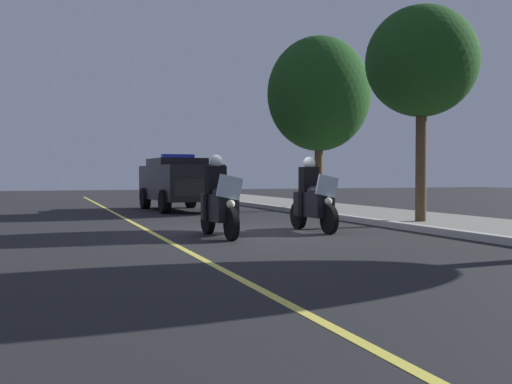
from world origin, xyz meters
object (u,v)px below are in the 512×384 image
at_px(police_motorcycle_lead_left, 219,203).
at_px(tree_mid_block, 422,62).
at_px(police_suv, 178,181).
at_px(tree_far_back, 319,94).
at_px(police_motorcycle_lead_right, 313,201).

distance_m(police_motorcycle_lead_left, tree_mid_block, 6.82).
bearing_deg(police_suv, tree_far_back, 71.36).
distance_m(police_motorcycle_lead_left, tree_far_back, 10.64).
xyz_separation_m(police_suv, tree_mid_block, (8.45, 4.52, 3.12)).
height_order(police_suv, tree_mid_block, tree_mid_block).
relative_size(police_suv, tree_mid_block, 0.90).
distance_m(police_motorcycle_lead_left, police_motorcycle_lead_right, 2.43).
xyz_separation_m(police_motorcycle_lead_left, tree_mid_block, (-1.16, 5.75, 3.49)).
height_order(police_motorcycle_lead_right, police_suv, police_suv).
xyz_separation_m(police_motorcycle_lead_left, police_motorcycle_lead_right, (-0.50, 2.38, 0.00)).
height_order(police_suv, tree_far_back, tree_far_back).
bearing_deg(police_motorcycle_lead_right, police_suv, -172.78).
bearing_deg(police_motorcycle_lead_right, tree_mid_block, 101.13).
xyz_separation_m(police_motorcycle_lead_right, tree_far_back, (-7.47, 3.70, 3.54)).
height_order(police_motorcycle_lead_right, tree_mid_block, tree_mid_block).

